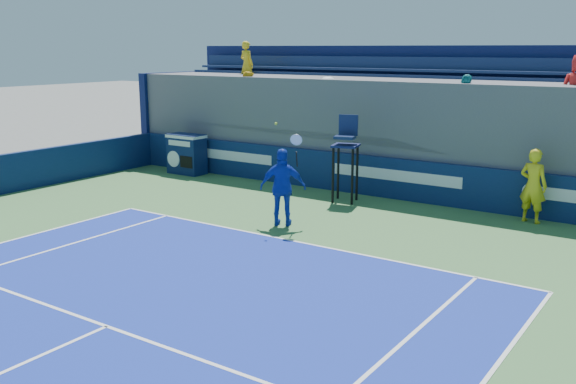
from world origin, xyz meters
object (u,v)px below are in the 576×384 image
Objects in this scene: ball_person at (533,186)px; tennis_player at (283,187)px; match_clock at (187,153)px; umpire_chair at (346,149)px.

tennis_player is at bearing 47.47° from ball_person.
tennis_player is (6.62, -3.65, 0.24)m from match_clock.
match_clock is 6.69m from umpire_chair.
umpire_chair is (-4.99, -0.66, 0.57)m from ball_person.
tennis_player is (-5.00, -3.77, 0.02)m from ball_person.
ball_person is at bearing 7.51° from umpire_chair.
umpire_chair is at bearing -4.63° from match_clock.
tennis_player is at bearing -90.16° from umpire_chair.
ball_person is 0.76× the size of umpire_chair.
tennis_player reaches higher than ball_person.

